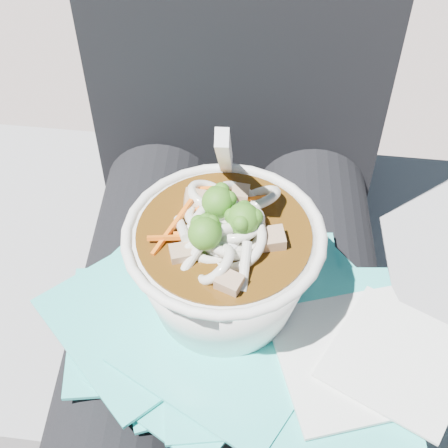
{
  "coord_description": "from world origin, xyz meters",
  "views": [
    {
      "loc": [
        0.01,
        -0.35,
        1.05
      ],
      "look_at": [
        -0.0,
        -0.01,
        0.69
      ],
      "focal_mm": 50.0,
      "sensor_mm": 36.0,
      "label": 1
    }
  ],
  "objects_px": {
    "lap": "(228,341)",
    "person_body": "(232,253)",
    "plastic_bag": "(235,323)",
    "stone_ledge": "(231,356)",
    "udon_bowl": "(224,259)"
  },
  "relations": [
    {
      "from": "lap",
      "to": "person_body",
      "type": "xyz_separation_m",
      "value": [
        0.0,
        0.09,
        0.03
      ]
    },
    {
      "from": "lap",
      "to": "stone_ledge",
      "type": "bearing_deg",
      "value": 90.0
    },
    {
      "from": "lap",
      "to": "udon_bowl",
      "type": "relative_size",
      "value": 2.28
    },
    {
      "from": "stone_ledge",
      "to": "plastic_bag",
      "type": "distance_m",
      "value": 0.4
    },
    {
      "from": "lap",
      "to": "person_body",
      "type": "distance_m",
      "value": 0.1
    },
    {
      "from": "udon_bowl",
      "to": "person_body",
      "type": "bearing_deg",
      "value": 87.94
    },
    {
      "from": "person_body",
      "to": "udon_bowl",
      "type": "distance_m",
      "value": 0.15
    },
    {
      "from": "lap",
      "to": "plastic_bag",
      "type": "distance_m",
      "value": 0.08
    },
    {
      "from": "lap",
      "to": "plastic_bag",
      "type": "bearing_deg",
      "value": -75.92
    },
    {
      "from": "plastic_bag",
      "to": "udon_bowl",
      "type": "bearing_deg",
      "value": 119.71
    },
    {
      "from": "stone_ledge",
      "to": "lap",
      "type": "relative_size",
      "value": 2.08
    },
    {
      "from": "lap",
      "to": "plastic_bag",
      "type": "height_order",
      "value": "plastic_bag"
    },
    {
      "from": "plastic_bag",
      "to": "udon_bowl",
      "type": "relative_size",
      "value": 1.88
    },
    {
      "from": "stone_ledge",
      "to": "lap",
      "type": "distance_m",
      "value": 0.32
    },
    {
      "from": "person_body",
      "to": "lap",
      "type": "bearing_deg",
      "value": -90.0
    }
  ]
}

